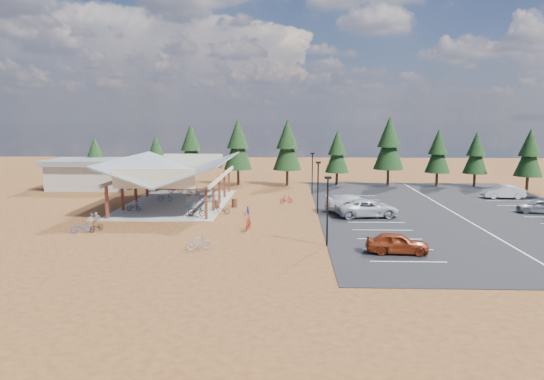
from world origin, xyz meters
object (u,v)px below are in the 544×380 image
object	(u,v)px
trash_bin_0	(217,205)
bike_10	(81,228)
bike_1	(138,205)
bike_4	(197,211)
car_0	(397,243)
outbuilding	(91,173)
lamp_post_0	(327,206)
bike_0	(134,207)
bike_16	(222,210)
car_8	(539,206)
bike_3	(176,188)
car_2	(367,208)
bike_15	(286,199)
bike_9	(94,218)
bike_pavilion	(177,169)
bike_2	(165,197)
trash_bin_1	(235,203)
bike_13	(199,243)
bike_11	(248,223)
lamp_post_1	(318,184)
lamp_post_2	(312,170)
bike_7	(193,191)
car_3	(354,203)
bike_14	(248,209)
bike_6	(207,197)
bike_5	(189,203)
bike_8	(96,227)

from	to	relation	value
trash_bin_0	bike_10	xyz separation A→B (m)	(-9.51, -10.96, -0.03)
bike_1	bike_4	bearing A→B (deg)	-105.87
bike_10	car_0	bearing A→B (deg)	52.68
outbuilding	lamp_post_0	bearing A→B (deg)	-43.99
bike_1	bike_0	bearing A→B (deg)	164.84
bike_16	car_8	xyz separation A→B (m)	(31.08, 1.39, 0.29)
bike_3	car_2	xyz separation A→B (m)	(21.45, -13.48, 0.21)
bike_15	car_2	bearing A→B (deg)	-156.10
trash_bin_0	car_8	xyz separation A→B (m)	(31.96, -1.32, 0.27)
trash_bin_0	bike_9	world-z (taller)	bike_9
bike_4	bike_pavilion	bearing A→B (deg)	45.97
bike_9	bike_10	bearing A→B (deg)	117.84
bike_9	car_2	bearing A→B (deg)	-150.86
bike_pavilion	bike_4	bearing A→B (deg)	-63.96
bike_2	lamp_post_0	bearing A→B (deg)	-136.30
trash_bin_1	bike_13	size ratio (longest dim) A/B	0.50
trash_bin_0	trash_bin_1	xyz separation A→B (m)	(1.72, 1.11, 0.00)
bike_0	bike_11	bearing A→B (deg)	-111.64
trash_bin_0	bike_15	xyz separation A→B (m)	(7.14, 3.40, -0.00)
bike_10	car_8	world-z (taller)	car_8
bike_1	bike_9	bearing A→B (deg)	167.70
lamp_post_1	bike_13	bearing A→B (deg)	-124.12
lamp_post_2	bike_7	size ratio (longest dim) A/B	3.07
trash_bin_1	car_2	distance (m)	13.98
bike_2	car_3	distance (m)	20.85
bike_7	bike_10	distance (m)	19.55
trash_bin_1	bike_11	distance (m)	10.72
lamp_post_1	bike_3	world-z (taller)	lamp_post_1
bike_14	car_2	size ratio (longest dim) A/B	0.29
bike_6	bike_5	bearing A→B (deg)	160.53
trash_bin_1	car_0	bearing A→B (deg)	-52.59
lamp_post_0	car_3	size ratio (longest dim) A/B	0.89
bike_2	bike_9	xyz separation A→B (m)	(-3.63, -11.00, -0.05)
lamp_post_1	car_2	bearing A→B (deg)	-17.16
bike_3	bike_13	distance (m)	26.76
trash_bin_1	bike_11	bearing A→B (deg)	-77.41
bike_4	car_2	world-z (taller)	car_2
bike_10	bike_14	bearing A→B (deg)	97.72
bike_10	bike_15	bearing A→B (deg)	105.55
outbuilding	bike_4	size ratio (longest dim) A/B	5.84
bike_4	car_3	world-z (taller)	car_3
bike_11	bike_15	distance (m)	13.12
trash_bin_1	bike_11	world-z (taller)	bike_11
bike_3	bike_8	world-z (taller)	bike_3
bike_pavilion	bike_11	xyz separation A→B (m)	(8.78, -12.15, -3.27)
outbuilding	car_8	bearing A→B (deg)	-16.61
car_2	bike_11	bearing A→B (deg)	109.25
outbuilding	bike_6	size ratio (longest dim) A/B	5.83
bike_6	bike_15	distance (m)	8.83
bike_7	car_8	xyz separation A→B (m)	(35.98, -9.12, 0.11)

